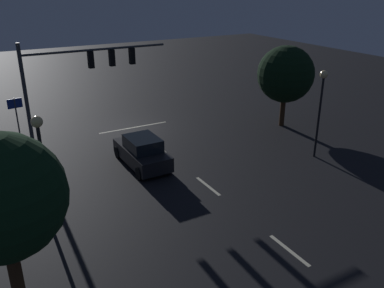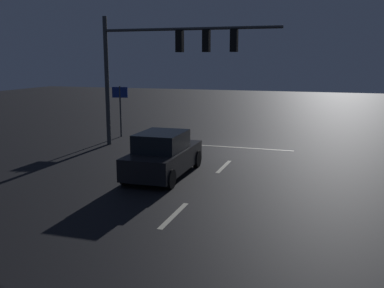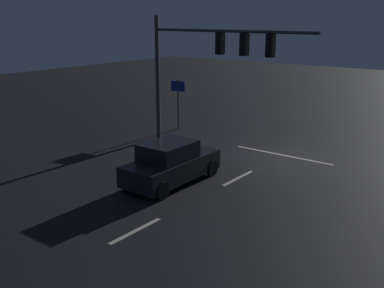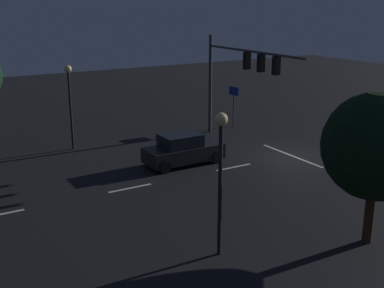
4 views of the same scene
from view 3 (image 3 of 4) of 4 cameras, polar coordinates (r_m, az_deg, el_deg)
name	(u,v)px [view 3 (image 3 of 4)]	position (r m, az deg, el deg)	size (l,w,h in m)	color
ground_plane	(282,155)	(22.25, 11.21, -1.41)	(80.00, 80.00, 0.00)	black
traffic_signal_assembly	(208,55)	(22.24, 2.06, 11.03)	(8.87, 0.47, 6.47)	#383A3D
lane_dash_far	(238,178)	(18.91, 5.77, -4.26)	(2.20, 0.16, 0.01)	beige
lane_dash_mid	(136,231)	(14.53, -7.03, -10.69)	(2.20, 0.16, 0.01)	beige
stop_bar	(283,155)	(22.30, 11.29, -1.37)	(5.00, 0.16, 0.01)	beige
car_approaching	(171,163)	(18.12, -2.67, -2.44)	(1.94, 4.39, 1.70)	black
route_sign	(178,94)	(26.55, -1.75, 6.26)	(0.90, 0.21, 2.89)	#383A3D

